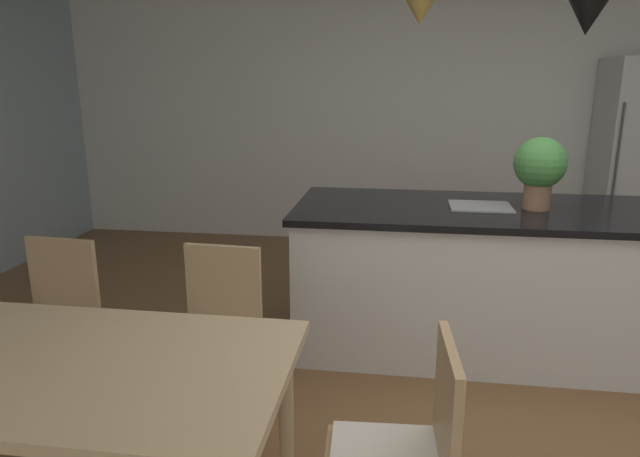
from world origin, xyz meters
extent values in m
cube|color=brown|center=(0.00, 0.00, -0.02)|extent=(10.00, 8.40, 0.04)
cube|color=white|center=(0.00, 3.26, 1.35)|extent=(10.00, 0.12, 2.70)
cube|color=#D1B284|center=(-1.89, -0.95, 0.72)|extent=(1.88, 0.86, 0.04)
cylinder|color=#D1B284|center=(-1.02, -0.60, 0.36)|extent=(0.06, 0.06, 0.72)
cube|color=tan|center=(-0.44, -0.93, 0.66)|extent=(0.05, 0.38, 0.42)
cube|color=tan|center=(-1.46, -0.20, 0.43)|extent=(0.42, 0.42, 0.04)
cube|color=white|center=(-1.46, -0.20, 0.47)|extent=(0.38, 0.38, 0.03)
cube|color=tan|center=(-1.45, -0.02, 0.66)|extent=(0.38, 0.05, 0.42)
cylinder|color=tan|center=(-1.30, -0.38, 0.21)|extent=(0.04, 0.04, 0.41)
cylinder|color=tan|center=(-1.64, -0.36, 0.21)|extent=(0.04, 0.04, 0.41)
cylinder|color=tan|center=(-1.28, -0.04, 0.21)|extent=(0.04, 0.04, 0.41)
cylinder|color=tan|center=(-1.62, -0.02, 0.21)|extent=(0.04, 0.04, 0.41)
cube|color=tan|center=(-2.31, -0.20, 0.43)|extent=(0.43, 0.43, 0.04)
cube|color=white|center=(-2.31, -0.20, 0.47)|extent=(0.39, 0.39, 0.03)
cube|color=tan|center=(-2.30, -0.02, 0.66)|extent=(0.38, 0.06, 0.42)
cylinder|color=tan|center=(-2.15, -0.38, 0.21)|extent=(0.04, 0.04, 0.41)
cylinder|color=tan|center=(-2.13, -0.04, 0.21)|extent=(0.04, 0.04, 0.41)
cylinder|color=tan|center=(-2.47, -0.01, 0.21)|extent=(0.04, 0.04, 0.41)
cube|color=silver|center=(-0.10, 0.88, 0.44)|extent=(2.22, 0.92, 0.88)
cube|color=black|center=(-0.10, 0.88, 0.88)|extent=(2.28, 0.98, 0.04)
cube|color=gray|center=(-0.14, 0.88, 0.91)|extent=(0.36, 0.30, 0.01)
cylinder|color=#4C4C4C|center=(1.16, 2.52, 0.91)|extent=(0.02, 0.02, 1.09)
cone|color=olive|center=(-0.55, 0.88, 2.03)|extent=(0.23, 0.23, 0.18)
cone|color=black|center=(0.34, 0.88, 1.98)|extent=(0.25, 0.25, 0.22)
cylinder|color=#8C664C|center=(0.17, 0.88, 0.97)|extent=(0.15, 0.15, 0.14)
sphere|color=#478C42|center=(0.17, 0.88, 1.17)|extent=(0.30, 0.30, 0.30)
camera|label=1|loc=(-0.61, -2.51, 1.65)|focal=31.79mm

